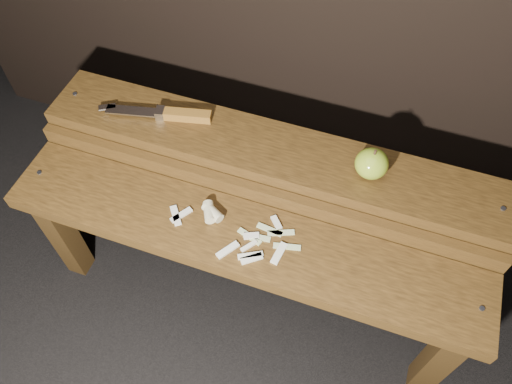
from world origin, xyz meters
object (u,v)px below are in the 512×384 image
(bench_front_tier, at_px, (240,252))
(knife, at_px, (173,114))
(bench_rear_tier, at_px, (269,169))
(apple, at_px, (372,164))

(bench_front_tier, height_order, knife, knife)
(bench_front_tier, relative_size, knife, 4.02)
(knife, bearing_deg, bench_front_tier, -41.74)
(bench_front_tier, relative_size, bench_rear_tier, 1.00)
(bench_rear_tier, bearing_deg, bench_front_tier, -90.00)
(bench_front_tier, xyz_separation_m, knife, (-0.27, 0.24, 0.16))
(bench_rear_tier, bearing_deg, knife, 176.92)
(bench_rear_tier, relative_size, apple, 14.32)
(knife, bearing_deg, bench_rear_tier, -3.08)
(knife, bearing_deg, apple, -1.13)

